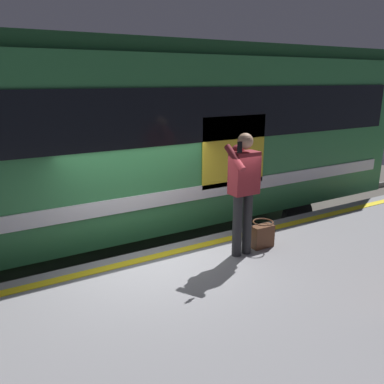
{
  "coord_description": "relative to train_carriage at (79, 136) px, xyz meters",
  "views": [
    {
      "loc": [
        2.34,
        5.17,
        3.53
      ],
      "look_at": [
        -0.52,
        0.3,
        1.91
      ],
      "focal_mm": 37.03,
      "sensor_mm": 36.0,
      "label": 1
    }
  ],
  "objects": [
    {
      "name": "track_rail_near",
      "position": [
        -0.5,
        0.71,
        -2.45
      ],
      "size": [
        22.44,
        0.08,
        0.16
      ],
      "primitive_type": "cube",
      "color": "slate",
      "rests_on": "ground"
    },
    {
      "name": "ground_plane",
      "position": [
        -0.5,
        2.0,
        -2.53
      ],
      "size": [
        25.9,
        25.9,
        0.0
      ],
      "primitive_type": "plane",
      "color": "#4C4742"
    },
    {
      "name": "handbag",
      "position": [
        -1.98,
        2.82,
        -1.33
      ],
      "size": [
        0.36,
        0.32,
        0.42
      ],
      "color": "#59331E",
      "rests_on": "platform"
    },
    {
      "name": "train_carriage",
      "position": [
        0.0,
        0.0,
        0.0
      ],
      "size": [
        13.45,
        3.05,
        3.99
      ],
      "color": "#2D723F",
      "rests_on": "ground"
    },
    {
      "name": "platform",
      "position": [
        -0.5,
        4.04,
        -2.03
      ],
      "size": [
        17.26,
        4.09,
        1.01
      ],
      "primitive_type": "cube",
      "color": "gray",
      "rests_on": "ground"
    },
    {
      "name": "safety_line",
      "position": [
        -0.5,
        2.3,
        -1.52
      ],
      "size": [
        16.92,
        0.16,
        0.01
      ],
      "primitive_type": "cube",
      "color": "yellow",
      "rests_on": "platform"
    },
    {
      "name": "passenger",
      "position": [
        -1.54,
        2.85,
        -0.45
      ],
      "size": [
        0.57,
        0.55,
        1.8
      ],
      "color": "#262628",
      "rests_on": "platform"
    },
    {
      "name": "track_rail_far",
      "position": [
        -0.5,
        -0.72,
        -2.45
      ],
      "size": [
        22.44,
        0.08,
        0.16
      ],
      "primitive_type": "cube",
      "color": "slate",
      "rests_on": "ground"
    }
  ]
}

